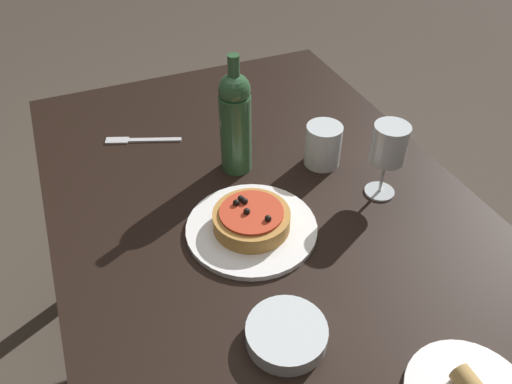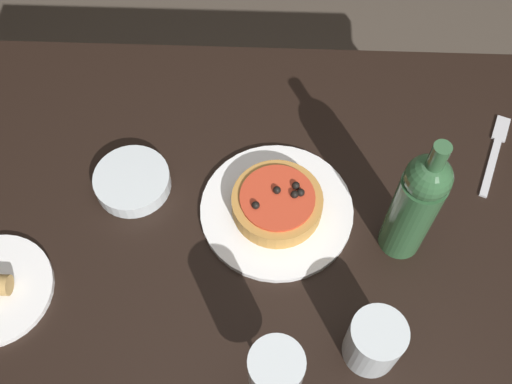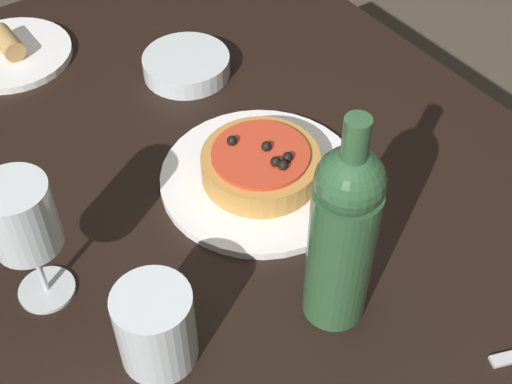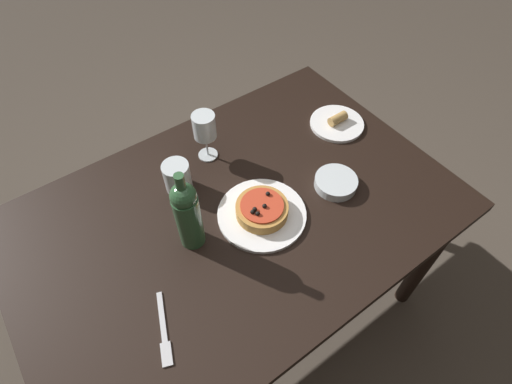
# 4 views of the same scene
# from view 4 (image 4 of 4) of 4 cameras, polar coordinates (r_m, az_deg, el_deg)

# --- Properties ---
(ground_plane) EXTENTS (14.00, 14.00, 0.00)m
(ground_plane) POSITION_cam_4_polar(r_m,az_deg,el_deg) (1.89, -1.94, -15.79)
(ground_plane) COLOR #4C4238
(dining_table) EXTENTS (1.36, 0.91, 0.73)m
(dining_table) POSITION_cam_4_polar(r_m,az_deg,el_deg) (1.32, -2.69, -4.98)
(dining_table) COLOR black
(dining_table) RESTS_ON ground_plane
(dinner_plate) EXTENTS (0.27, 0.27, 0.01)m
(dinner_plate) POSITION_cam_4_polar(r_m,az_deg,el_deg) (1.23, 0.84, -3.18)
(dinner_plate) COLOR white
(dinner_plate) RESTS_ON dining_table
(pizza) EXTENTS (0.16, 0.16, 0.05)m
(pizza) POSITION_cam_4_polar(r_m,az_deg,el_deg) (1.21, 0.85, -2.45)
(pizza) COLOR #BC843D
(pizza) RESTS_ON dinner_plate
(wine_glass) EXTENTS (0.08, 0.08, 0.18)m
(wine_glass) POSITION_cam_4_polar(r_m,az_deg,el_deg) (1.31, -7.38, 9.11)
(wine_glass) COLOR silver
(wine_glass) RESTS_ON dining_table
(wine_bottle) EXTENTS (0.07, 0.07, 0.29)m
(wine_bottle) POSITION_cam_4_polar(r_m,az_deg,el_deg) (1.09, -9.77, -3.08)
(wine_bottle) COLOR #2D5633
(wine_bottle) RESTS_ON dining_table
(water_cup) EXTENTS (0.09, 0.09, 0.10)m
(water_cup) POSITION_cam_4_polar(r_m,az_deg,el_deg) (1.28, -11.18, 2.13)
(water_cup) COLOR silver
(water_cup) RESTS_ON dining_table
(side_bowl) EXTENTS (0.14, 0.14, 0.03)m
(side_bowl) POSITION_cam_4_polar(r_m,az_deg,el_deg) (1.32, 11.33, 1.35)
(side_bowl) COLOR silver
(side_bowl) RESTS_ON dining_table
(fork) EXTENTS (0.09, 0.19, 0.00)m
(fork) POSITION_cam_4_polar(r_m,az_deg,el_deg) (1.09, -13.02, -18.99)
(fork) COLOR silver
(fork) RESTS_ON dining_table
(side_plate) EXTENTS (0.20, 0.20, 0.05)m
(side_plate) POSITION_cam_4_polar(r_m,az_deg,el_deg) (1.53, 11.49, 9.67)
(side_plate) COLOR white
(side_plate) RESTS_ON dining_table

